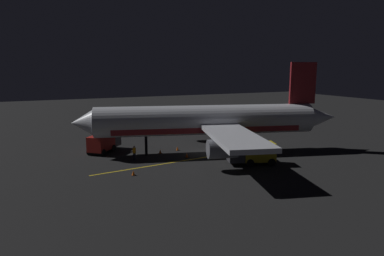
{
  "coord_description": "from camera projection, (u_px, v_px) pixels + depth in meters",
  "views": [
    {
      "loc": [
        -39.43,
        20.1,
        11.11
      ],
      "look_at": [
        0.0,
        2.0,
        3.5
      ],
      "focal_mm": 32.16,
      "sensor_mm": 36.0,
      "label": 1
    }
  ],
  "objects": [
    {
      "name": "traffic_cone_near_right",
      "position": [
        177.0,
        149.0,
        46.83
      ],
      "size": [
        0.5,
        0.5,
        0.55
      ],
      "color": "#EA590F",
      "rests_on": "ground_plane"
    },
    {
      "name": "baggage_truck",
      "position": [
        104.0,
        143.0,
        45.72
      ],
      "size": [
        5.5,
        5.16,
        2.39
      ],
      "color": "maroon",
      "rests_on": "ground_plane"
    },
    {
      "name": "airliner",
      "position": [
        210.0,
        121.0,
        44.83
      ],
      "size": [
        30.9,
        34.79,
        11.86
      ],
      "color": "silver",
      "rests_on": "ground_plane"
    },
    {
      "name": "catering_truck",
      "position": [
        254.0,
        154.0,
        39.9
      ],
      "size": [
        3.72,
        5.78,
        2.56
      ],
      "color": "gold",
      "rests_on": "ground_plane"
    },
    {
      "name": "traffic_cone_far",
      "position": [
        133.0,
        173.0,
        35.94
      ],
      "size": [
        0.5,
        0.5,
        0.55
      ],
      "color": "#EA590F",
      "rests_on": "ground_plane"
    },
    {
      "name": "ground_crew_worker",
      "position": [
        134.0,
        153.0,
        41.93
      ],
      "size": [
        0.4,
        0.4,
        1.74
      ],
      "color": "black",
      "rests_on": "ground_plane"
    },
    {
      "name": "ground_plane",
      "position": [
        206.0,
        154.0,
        45.49
      ],
      "size": [
        180.0,
        180.0,
        0.2
      ],
      "primitive_type": "cube",
      "color": "black"
    },
    {
      "name": "apron_guide_stripe",
      "position": [
        185.0,
        160.0,
        41.77
      ],
      "size": [
        2.94,
        23.05,
        0.01
      ],
      "primitive_type": "cube",
      "rotation": [
        0.0,
        0.0,
        0.12
      ],
      "color": "gold",
      "rests_on": "ground_plane"
    },
    {
      "name": "traffic_cone_under_wing",
      "position": [
        160.0,
        152.0,
        45.15
      ],
      "size": [
        0.5,
        0.5,
        0.55
      ],
      "color": "#EA590F",
      "rests_on": "ground_plane"
    },
    {
      "name": "traffic_cone_near_left",
      "position": [
        187.0,
        156.0,
        43.12
      ],
      "size": [
        0.5,
        0.5,
        0.55
      ],
      "color": "#EA590F",
      "rests_on": "ground_plane"
    }
  ]
}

